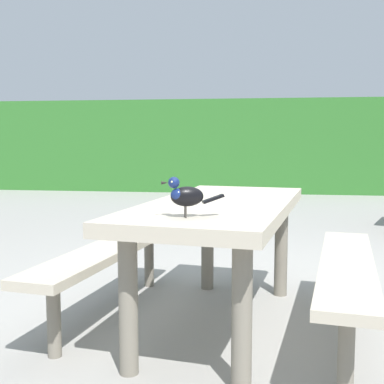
% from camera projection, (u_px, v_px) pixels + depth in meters
% --- Properties ---
extents(ground_plane, '(60.00, 60.00, 0.00)m').
position_uv_depth(ground_plane, '(255.00, 316.00, 3.10)').
color(ground_plane, gray).
extents(hedge_wall, '(28.00, 2.14, 1.90)m').
position_uv_depth(hedge_wall, '(264.00, 146.00, 11.03)').
color(hedge_wall, '#2D6B28').
rests_on(hedge_wall, ground).
extents(picnic_table_foreground, '(1.91, 1.94, 0.74)m').
position_uv_depth(picnic_table_foreground, '(220.00, 233.00, 2.88)').
color(picnic_table_foreground, '#B2A893').
rests_on(picnic_table_foreground, ground).
extents(bird_grackle, '(0.28, 0.13, 0.18)m').
position_uv_depth(bird_grackle, '(185.00, 195.00, 2.24)').
color(bird_grackle, black).
rests_on(bird_grackle, picnic_table_foreground).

